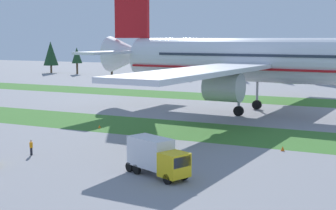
# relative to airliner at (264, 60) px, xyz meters

# --- Properties ---
(grass_strip_near) EXTENTS (320.00, 13.65, 0.01)m
(grass_strip_near) POSITION_rel_airliner_xyz_m (-12.56, -19.77, -9.25)
(grass_strip_near) COLOR #3D752D
(grass_strip_near) RESTS_ON ground
(grass_strip_far) EXTENTS (320.00, 13.65, 0.01)m
(grass_strip_far) POSITION_rel_airliner_xyz_m (-12.56, 19.53, -9.25)
(grass_strip_far) COLOR #3D752D
(grass_strip_far) RESTS_ON ground
(airliner) EXTENTS (64.15, 79.33, 25.79)m
(airliner) POSITION_rel_airliner_xyz_m (0.00, 0.00, 0.00)
(airliner) COLOR silver
(airliner) RESTS_ON ground
(catering_truck) EXTENTS (7.30, 4.84, 3.58)m
(catering_truck) POSITION_rel_airliner_xyz_m (1.04, -42.78, -7.30)
(catering_truck) COLOR yellow
(catering_truck) RESTS_ON ground
(ground_crew_marshaller) EXTENTS (0.36, 0.54, 1.74)m
(ground_crew_marshaller) POSITION_rel_airliner_xyz_m (-15.43, -41.21, -8.31)
(ground_crew_marshaller) COLOR black
(ground_crew_marshaller) RESTS_ON ground
(taxiway_marker_0) EXTENTS (0.44, 0.44, 0.57)m
(taxiway_marker_0) POSITION_rel_airliner_xyz_m (9.47, -27.06, -8.97)
(taxiway_marker_0) COLOR orange
(taxiway_marker_0) RESTS_ON ground
(taxiway_marker_1) EXTENTS (0.44, 0.44, 0.46)m
(taxiway_marker_1) POSITION_rel_airliner_xyz_m (-17.85, -23.76, -9.03)
(taxiway_marker_1) COLOR orange
(taxiway_marker_1) RESTS_ON ground
(distant_tree_line) EXTENTS (177.31, 10.14, 11.82)m
(distant_tree_line) POSITION_rel_airliner_xyz_m (-16.52, 65.72, -2.32)
(distant_tree_line) COLOR #4C3823
(distant_tree_line) RESTS_ON ground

